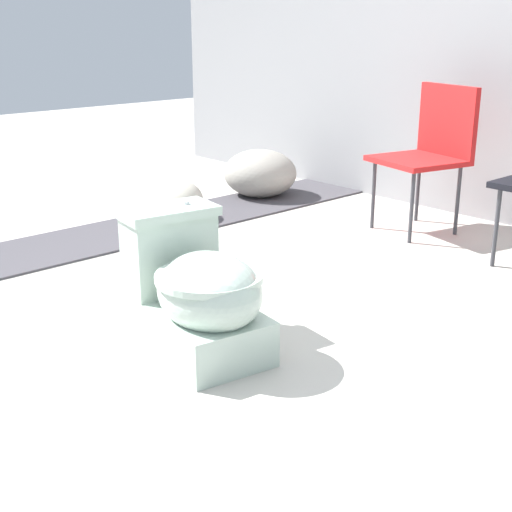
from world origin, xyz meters
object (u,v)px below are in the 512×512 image
Objects in this scene: toilet at (197,294)px; boulder_near at (260,173)px; boulder_far at (180,200)px; folding_chair_left at (432,143)px.

toilet is 1.31× the size of boulder_near.
boulder_far is (0.10, -0.77, -0.04)m from boulder_near.
boulder_far is at bearing -37.33° from folding_chair_left.
folding_chair_left is 2.33× the size of boulder_far.
boulder_near is at bearing 140.87° from toilet.
boulder_far is at bearing -82.33° from boulder_near.
folding_chair_left is at bearing 109.41° from toilet.
boulder_near is 1.45× the size of boulder_far.
boulder_near is at bearing -68.59° from folding_chair_left.
boulder_near is (-1.64, 1.82, -0.06)m from toilet.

